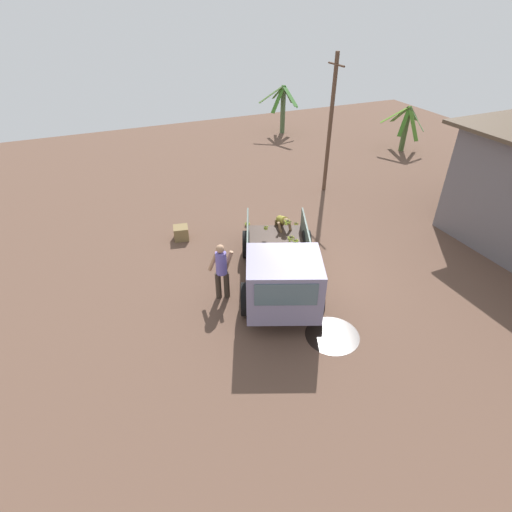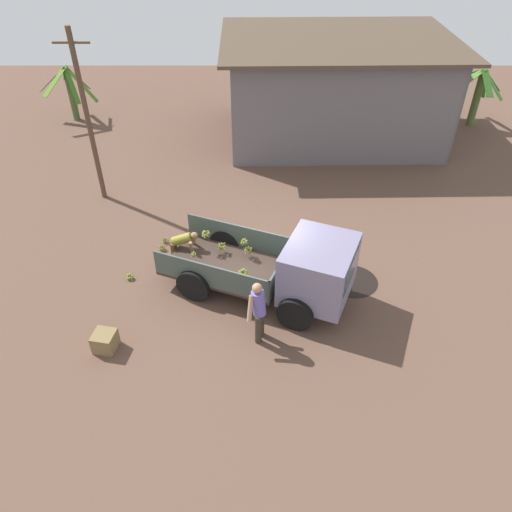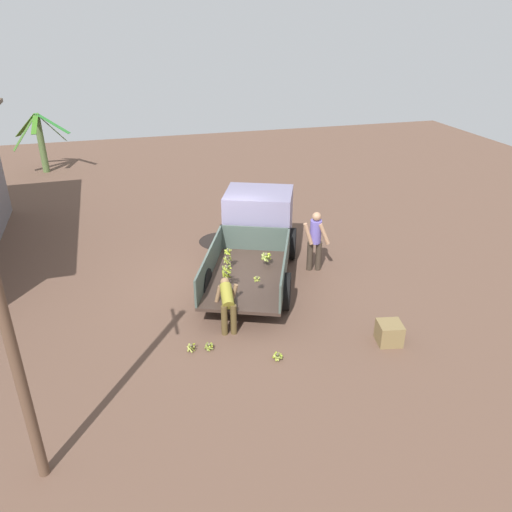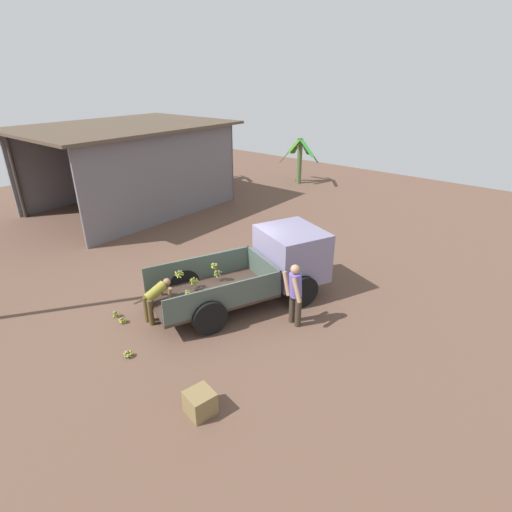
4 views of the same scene
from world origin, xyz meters
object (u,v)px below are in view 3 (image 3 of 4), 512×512
(banana_bunch_on_ground_0, at_px, (209,346))
(wooden_crate_0, at_px, (389,333))
(person_foreground_visitor, at_px, (315,239))
(cargo_truck, at_px, (257,228))
(utility_pole, at_px, (4,319))
(banana_bunch_on_ground_2, at_px, (278,356))
(person_worker_loading, at_px, (227,302))
(banana_bunch_on_ground_1, at_px, (191,347))

(banana_bunch_on_ground_0, xyz_separation_m, wooden_crate_0, (-0.75, -3.78, 0.14))
(person_foreground_visitor, height_order, wooden_crate_0, person_foreground_visitor)
(cargo_truck, height_order, person_foreground_visitor, cargo_truck)
(person_foreground_visitor, xyz_separation_m, banana_bunch_on_ground_0, (-2.82, 3.45, -0.86))
(person_foreground_visitor, distance_m, wooden_crate_0, 3.66)
(banana_bunch_on_ground_0, bearing_deg, person_foreground_visitor, -50.71)
(utility_pole, distance_m, banana_bunch_on_ground_2, 5.40)
(banana_bunch_on_ground_2, bearing_deg, person_foreground_visitor, -31.52)
(person_worker_loading, bearing_deg, wooden_crate_0, -109.09)
(banana_bunch_on_ground_2, bearing_deg, banana_bunch_on_ground_1, 65.83)
(cargo_truck, distance_m, banana_bunch_on_ground_1, 4.60)
(person_foreground_visitor, relative_size, banana_bunch_on_ground_2, 7.79)
(utility_pole, bearing_deg, cargo_truck, -39.31)
(person_worker_loading, distance_m, banana_bunch_on_ground_1, 1.27)
(banana_bunch_on_ground_1, bearing_deg, banana_bunch_on_ground_2, -114.17)
(banana_bunch_on_ground_2, relative_size, wooden_crate_0, 0.44)
(banana_bunch_on_ground_0, bearing_deg, banana_bunch_on_ground_2, -118.27)
(utility_pole, bearing_deg, person_worker_loading, -48.90)
(utility_pole, bearing_deg, banana_bunch_on_ground_1, -47.05)
(person_foreground_visitor, height_order, banana_bunch_on_ground_1, person_foreground_visitor)
(banana_bunch_on_ground_0, distance_m, banana_bunch_on_ground_2, 1.47)
(utility_pole, bearing_deg, person_foreground_visitor, -50.98)
(utility_pole, xyz_separation_m, banana_bunch_on_ground_1, (2.47, -2.66, -2.72))
(person_foreground_visitor, relative_size, banana_bunch_on_ground_1, 8.34)
(banana_bunch_on_ground_2, bearing_deg, utility_pole, 111.83)
(banana_bunch_on_ground_1, distance_m, banana_bunch_on_ground_2, 1.82)
(person_foreground_visitor, height_order, banana_bunch_on_ground_2, person_foreground_visitor)
(banana_bunch_on_ground_0, bearing_deg, wooden_crate_0, -101.26)
(person_worker_loading, height_order, banana_bunch_on_ground_0, person_worker_loading)
(cargo_truck, height_order, banana_bunch_on_ground_2, cargo_truck)
(banana_bunch_on_ground_0, height_order, banana_bunch_on_ground_2, banana_bunch_on_ground_0)
(person_foreground_visitor, xyz_separation_m, banana_bunch_on_ground_2, (-3.52, 2.16, -0.87))
(utility_pole, distance_m, wooden_crate_0, 7.47)
(person_foreground_visitor, height_order, person_worker_loading, person_foreground_visitor)
(utility_pole, distance_m, person_foreground_visitor, 8.54)
(cargo_truck, height_order, banana_bunch_on_ground_0, cargo_truck)
(banana_bunch_on_ground_1, height_order, banana_bunch_on_ground_2, banana_bunch_on_ground_1)
(utility_pole, xyz_separation_m, banana_bunch_on_ground_2, (1.73, -4.32, -2.74))
(utility_pole, xyz_separation_m, person_foreground_visitor, (5.25, -6.48, -1.87))
(banana_bunch_on_ground_1, bearing_deg, person_foreground_visitor, -54.01)
(banana_bunch_on_ground_0, bearing_deg, utility_pole, 128.71)
(person_worker_loading, xyz_separation_m, banana_bunch_on_ground_1, (-0.66, 0.93, -0.56))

